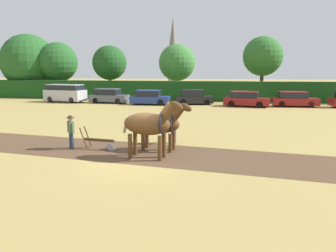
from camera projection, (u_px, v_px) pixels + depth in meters
name	position (u px, v px, depth m)	size (l,w,h in m)	color
ground_plane	(138.00, 160.00, 13.54)	(240.00, 240.00, 0.00)	#A88E4C
plowed_furrow_strip	(68.00, 147.00, 15.91)	(29.37, 3.76, 0.01)	brown
hedgerow	(197.00, 91.00, 39.36)	(58.57, 1.46, 2.34)	#194719
tree_far_left	(29.00, 62.00, 45.60)	(7.59, 7.59, 8.59)	#423323
tree_left	(58.00, 62.00, 44.89)	(5.39, 5.39, 7.42)	#423323
tree_center_left	(110.00, 63.00, 43.74)	(4.58, 4.58, 6.89)	#423323
tree_center	(177.00, 63.00, 42.50)	(4.74, 4.74, 6.98)	#4C3823
tree_center_right	(263.00, 56.00, 40.10)	(4.83, 4.83, 7.75)	#4C3823
church_spire	(173.00, 51.00, 65.55)	(2.16, 2.16, 14.04)	gray
draft_horse_lead_left	(149.00, 124.00, 13.64)	(2.74, 1.25, 2.53)	#513319
draft_horse_lead_right	(161.00, 124.00, 15.03)	(2.76, 1.18, 2.32)	#513319
plow	(102.00, 143.00, 15.31)	(1.80, 0.56, 1.13)	#4C331E
farmer_at_plow	(71.00, 130.00, 15.35)	(0.46, 0.48, 1.59)	#28334C
farmer_beside_team	(174.00, 124.00, 16.50)	(0.42, 0.61, 1.68)	#4C4C4C
parked_van	(65.00, 93.00, 37.66)	(4.94, 2.68, 2.03)	#BCBCC1
parked_car_left	(109.00, 96.00, 36.75)	(4.39, 2.02, 1.61)	#565B66
parked_car_center_left	(150.00, 98.00, 34.98)	(4.14, 1.81, 1.55)	navy
parked_car_center	(194.00, 97.00, 35.23)	(4.21, 2.39, 1.58)	black
parked_car_center_right	(246.00, 99.00, 33.18)	(4.69, 2.65, 1.54)	maroon
parked_car_right	(294.00, 99.00, 33.08)	(4.48, 1.85, 1.53)	maroon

